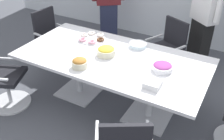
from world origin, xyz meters
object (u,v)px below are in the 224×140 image
snack_bowl_pretzels (80,63)px  donut_platter (92,38)px  office_chair_4 (52,40)px  plate_stack (138,45)px  office_chair_3 (166,52)px  person_standing_0 (108,0)px  conference_table (112,65)px  office_chair_0 (2,79)px  napkin_pile (153,84)px  snack_bowl_candy_mix (162,67)px  snack_bowl_chips_yellow (106,51)px  person_standing_1 (204,16)px

snack_bowl_pretzels → donut_platter: 0.76m
office_chair_4 → plate_stack: bearing=93.8°
snack_bowl_pretzels → office_chair_3: bearing=68.2°
person_standing_0 → conference_table: bearing=85.5°
office_chair_0 → person_standing_0: 2.42m
office_chair_0 → napkin_pile: (1.97, 0.37, 0.38)m
snack_bowl_candy_mix → napkin_pile: snack_bowl_candy_mix is taller
person_standing_0 → snack_bowl_chips_yellow: size_ratio=7.18×
conference_table → person_standing_1: size_ratio=1.36×
conference_table → donut_platter: (-0.50, 0.30, 0.14)m
snack_bowl_candy_mix → person_standing_0: bearing=135.4°
conference_table → plate_stack: (0.17, 0.41, 0.15)m
snack_bowl_pretzels → snack_bowl_candy_mix: bearing=25.4°
office_chair_3 → snack_bowl_pretzels: office_chair_3 is taller
napkin_pile → conference_table: bearing=152.9°
snack_bowl_chips_yellow → snack_bowl_candy_mix: bearing=0.9°
person_standing_0 → snack_bowl_pretzels: bearing=75.3°
office_chair_4 → person_standing_0: size_ratio=0.54×
snack_bowl_pretzels → conference_table: bearing=62.3°
person_standing_1 → napkin_pile: 1.91m
conference_table → plate_stack: 0.47m
office_chair_3 → donut_platter: bearing=67.7°
napkin_pile → plate_stack: bearing=124.1°
office_chair_3 → napkin_pile: office_chair_3 is taller
office_chair_0 → napkin_pile: bearing=77.6°
person_standing_0 → donut_platter: 1.43m
person_standing_0 → snack_bowl_candy_mix: (1.65, -1.63, -0.08)m
plate_stack → napkin_pile: (0.51, -0.75, 0.01)m
office_chair_0 → snack_bowl_candy_mix: office_chair_0 is taller
office_chair_4 → napkin_pile: size_ratio=5.26×
office_chair_4 → snack_bowl_candy_mix: bearing=84.6°
office_chair_0 → plate_stack: bearing=104.6°
donut_platter → napkin_pile: size_ratio=2.29×
person_standing_0 → plate_stack: 1.70m
donut_platter → napkin_pile: 1.35m
conference_table → donut_platter: size_ratio=6.07×
office_chair_3 → snack_bowl_chips_yellow: 1.24m
snack_bowl_pretzels → napkin_pile: snack_bowl_pretzels is taller
office_chair_3 → plate_stack: 0.79m
office_chair_3 → person_standing_1: bearing=-102.6°
office_chair_3 → snack_bowl_candy_mix: bearing=131.1°
office_chair_0 → snack_bowl_chips_yellow: office_chair_0 is taller
conference_table → office_chair_4: 1.59m
conference_table → person_standing_0: (-0.99, 1.64, 0.25)m
donut_platter → office_chair_4: bearing=166.3°
office_chair_0 → snack_bowl_candy_mix: size_ratio=3.72×
office_chair_0 → office_chair_3: (1.66, 1.79, 0.00)m
office_chair_0 → snack_bowl_chips_yellow: 1.46m
person_standing_0 → napkin_pile: person_standing_0 is taller
plate_stack → napkin_pile: bearing=-55.9°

